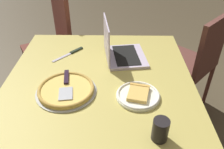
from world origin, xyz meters
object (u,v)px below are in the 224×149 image
object	(u,v)px
pizza_plate	(138,95)
pizza_tray	(66,90)
chair_far	(54,41)
laptop	(120,51)
table_knife	(71,53)
chair_near	(193,60)
drink_cup	(160,130)
dining_table	(100,88)

from	to	relation	value
pizza_plate	pizza_tray	world-z (taller)	pizza_plate
pizza_tray	chair_far	bearing A→B (deg)	-71.89
laptop	table_knife	distance (m)	0.33
laptop	chair_far	bearing A→B (deg)	-44.67
pizza_plate	chair_near	size ratio (longest dim) A/B	0.25
laptop	table_knife	xyz separation A→B (m)	(0.33, -0.05, -0.05)
pizza_tray	drink_cup	bearing A→B (deg)	146.25
laptop	table_knife	bearing A→B (deg)	-9.46
pizza_tray	pizza_plate	bearing A→B (deg)	174.87
drink_cup	chair_far	size ratio (longest dim) A/B	0.11
laptop	pizza_tray	xyz separation A→B (m)	(0.29, 0.35, -0.04)
laptop	chair_near	bearing A→B (deg)	-152.21
table_knife	pizza_plate	bearing A→B (deg)	133.68
drink_cup	laptop	bearing A→B (deg)	-76.05
chair_far	pizza_plate	bearing A→B (deg)	125.22
pizza_tray	drink_cup	xyz separation A→B (m)	(-0.45, 0.30, 0.04)
pizza_tray	chair_near	distance (m)	1.14
chair_far	laptop	bearing A→B (deg)	135.33
dining_table	laptop	size ratio (longest dim) A/B	3.40
table_knife	chair_far	world-z (taller)	chair_far
laptop	chair_far	size ratio (longest dim) A/B	0.34
drink_cup	chair_far	bearing A→B (deg)	-58.60
table_knife	chair_near	bearing A→B (deg)	-164.09
laptop	drink_cup	size ratio (longest dim) A/B	3.09
dining_table	chair_far	distance (m)	0.94
dining_table	laptop	distance (m)	0.28
laptop	drink_cup	bearing A→B (deg)	103.95
dining_table	chair_near	bearing A→B (deg)	-143.54
drink_cup	chair_near	distance (m)	1.10
dining_table	chair_near	world-z (taller)	chair_near
pizza_tray	dining_table	bearing A→B (deg)	-141.56
pizza_plate	chair_near	xyz separation A→B (m)	(-0.52, -0.70, -0.22)
pizza_plate	drink_cup	distance (m)	0.28
laptop	pizza_tray	bearing A→B (deg)	50.71
pizza_tray	drink_cup	world-z (taller)	drink_cup
dining_table	chair_near	size ratio (longest dim) A/B	1.21
table_knife	chair_near	xyz separation A→B (m)	(-0.93, -0.27, -0.21)
table_knife	dining_table	bearing A→B (deg)	127.58
chair_near	pizza_plate	bearing A→B (deg)	53.74
dining_table	chair_far	xyz separation A→B (m)	(0.47, -0.80, -0.10)
dining_table	pizza_plate	size ratio (longest dim) A/B	4.85
pizza_tray	table_knife	world-z (taller)	pizza_tray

